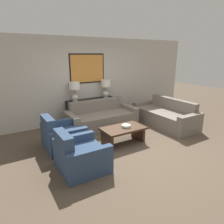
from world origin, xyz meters
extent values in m
plane|color=brown|center=(0.00, 0.00, 0.00)|extent=(20.00, 20.00, 0.00)
cube|color=beige|center=(0.00, 2.47, 1.32)|extent=(8.14, 0.10, 2.65)
cube|color=black|center=(0.00, 2.42, 1.70)|extent=(1.18, 0.01, 0.92)
cube|color=orange|center=(0.00, 2.41, 1.70)|extent=(1.10, 0.02, 0.84)
cube|color=black|center=(0.00, 2.20, 0.38)|extent=(1.60, 0.39, 0.75)
cylinder|color=silver|center=(-0.54, 2.20, 0.76)|extent=(0.16, 0.16, 0.02)
sphere|color=silver|center=(-0.54, 2.20, 0.87)|extent=(0.18, 0.18, 0.18)
cylinder|color=#8C7A51|center=(-0.54, 2.20, 1.04)|extent=(0.02, 0.02, 0.15)
cylinder|color=white|center=(-0.54, 2.20, 1.23)|extent=(0.32, 0.32, 0.22)
cylinder|color=silver|center=(0.54, 2.20, 0.76)|extent=(0.16, 0.16, 0.02)
sphere|color=silver|center=(0.54, 2.20, 0.87)|extent=(0.18, 0.18, 0.18)
cylinder|color=#8C7A51|center=(0.54, 2.20, 1.04)|extent=(0.02, 0.02, 0.15)
cylinder|color=white|center=(0.54, 2.20, 1.23)|extent=(0.32, 0.32, 0.22)
cube|color=slate|center=(0.00, 1.39, 0.23)|extent=(1.72, 0.72, 0.45)
cube|color=slate|center=(0.00, 1.84, 0.40)|extent=(1.72, 0.18, 0.80)
cube|color=slate|center=(-0.95, 1.48, 0.29)|extent=(0.18, 0.90, 0.57)
cube|color=slate|center=(0.95, 1.48, 0.29)|extent=(0.18, 0.90, 0.57)
cube|color=slate|center=(1.69, 0.71, 0.23)|extent=(0.72, 1.72, 0.45)
cube|color=slate|center=(2.14, 0.71, 0.40)|extent=(0.18, 1.72, 0.80)
cube|color=slate|center=(1.78, 1.66, 0.29)|extent=(0.90, 0.18, 0.57)
cube|color=slate|center=(1.78, -0.23, 0.29)|extent=(0.90, 0.18, 0.57)
cube|color=#3D2616|center=(-0.06, 0.28, 0.38)|extent=(1.06, 0.61, 0.05)
cube|color=#3D2616|center=(-0.52, 0.28, 0.18)|extent=(0.07, 0.49, 0.36)
cube|color=#3D2616|center=(0.41, 0.28, 0.18)|extent=(0.07, 0.49, 0.36)
cylinder|color=beige|center=(0.02, 0.27, 0.44)|extent=(0.23, 0.23, 0.06)
cube|color=navy|center=(-1.29, 0.82, 0.20)|extent=(0.68, 0.64, 0.40)
cube|color=navy|center=(-1.72, 0.82, 0.40)|extent=(0.18, 0.64, 0.81)
cube|color=navy|center=(-1.38, 0.44, 0.28)|extent=(0.86, 0.14, 0.56)
cube|color=navy|center=(-1.38, 1.21, 0.28)|extent=(0.86, 0.14, 0.56)
cube|color=navy|center=(-1.29, -0.26, 0.20)|extent=(0.68, 0.64, 0.40)
cube|color=navy|center=(-1.72, -0.26, 0.40)|extent=(0.18, 0.64, 0.81)
cube|color=navy|center=(-1.38, -0.64, 0.28)|extent=(0.86, 0.14, 0.56)
cube|color=navy|center=(-1.38, 0.13, 0.28)|extent=(0.86, 0.14, 0.56)
camera|label=1|loc=(-2.68, -3.49, 2.14)|focal=32.00mm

